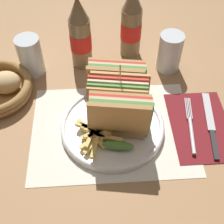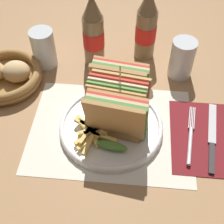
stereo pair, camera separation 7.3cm
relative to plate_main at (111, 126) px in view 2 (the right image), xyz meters
The scene contains 14 objects.
ground_plane 0.03m from the plate_main, 48.72° to the left, with size 4.00×4.00×0.00m, color #9E754C.
placemat 0.01m from the plate_main, 92.90° to the right, with size 0.39×0.28×0.00m.
plate_main is the anchor object (origin of this frame).
club_sandwich 0.07m from the plate_main, 54.29° to the left, with size 0.14×0.21×0.17m.
fries_pile 0.06m from the plate_main, 138.67° to the right, with size 0.11×0.11×0.02m.
ketchup_blob 0.04m from the plate_main, behind, with size 0.03×0.03×0.01m.
napkin 0.21m from the plate_main, ahead, with size 0.14×0.22×0.00m.
fork 0.19m from the plate_main, ahead, with size 0.03×0.17×0.01m.
knife 0.24m from the plate_main, ahead, with size 0.04×0.20×0.00m.
coke_bottle_near 0.27m from the plate_main, 106.18° to the left, with size 0.06×0.06×0.24m.
coke_bottle_far 0.31m from the plate_main, 76.06° to the left, with size 0.06×0.06×0.24m.
glass_near 0.27m from the plate_main, 50.94° to the left, with size 0.07×0.07×0.11m.
glass_far 0.31m from the plate_main, 133.49° to the left, with size 0.07×0.07×0.11m.
bread_basket 0.33m from the plate_main, 155.89° to the left, with size 0.20×0.20×0.07m.
Camera 2 is at (0.03, -0.47, 0.60)m, focal length 50.00 mm.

